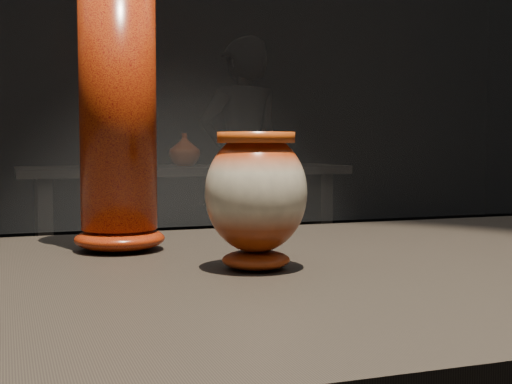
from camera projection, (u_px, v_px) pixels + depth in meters
main_vase at (256, 194)px, 0.85m from camera, size 0.14×0.14×0.17m
tall_vase at (118, 112)px, 0.99m from camera, size 0.16×0.16×0.40m
back_shelf at (186, 209)px, 4.43m from camera, size 2.00×0.60×0.90m
back_vase_left at (125, 151)px, 4.24m from camera, size 0.24×0.24×0.19m
back_vase_mid at (185, 150)px, 4.44m from camera, size 0.26×0.26×0.20m
back_vase_right at (282, 156)px, 4.60m from camera, size 0.06×0.06×0.12m
visitor at (242, 161)px, 5.27m from camera, size 0.71×0.52×1.82m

